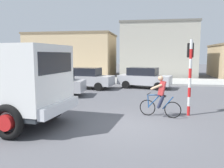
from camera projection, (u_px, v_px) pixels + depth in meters
name	position (u px, v px, depth m)	size (l,w,h in m)	color
ground_plane	(127.00, 126.00, 8.28)	(120.00, 120.00, 0.00)	#56565B
sidewalk_far	(142.00, 81.00, 21.99)	(80.00, 5.00, 0.16)	#ADADA8
cyclist	(160.00, 96.00, 9.40)	(1.69, 0.59, 1.72)	black
traffic_light_pole	(190.00, 67.00, 9.54)	(0.24, 0.43, 3.20)	red
car_red_near	(144.00, 78.00, 17.75)	(4.29, 2.62, 1.60)	#B7B7BC
car_white_mid	(87.00, 78.00, 17.50)	(4.20, 2.30, 1.60)	#B7B7BC
car_far_side	(53.00, 83.00, 14.30)	(4.11, 2.09, 1.60)	#B7B7BC
building_corner_left	(73.00, 55.00, 28.89)	(10.45, 6.68, 5.19)	#D1B284
building_mid_block	(158.00, 50.00, 27.91)	(8.57, 7.51, 6.29)	#B2AD9E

